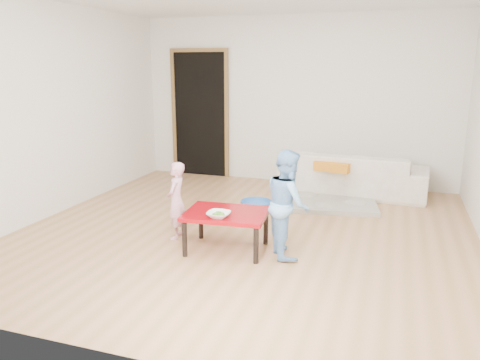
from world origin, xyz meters
The scene contains 13 objects.
floor centered at (0.00, 0.00, 0.00)m, with size 5.00×5.00×0.01m, color #A27745.
back_wall centered at (0.00, 2.50, 1.30)m, with size 5.00×0.02×2.60m, color silver.
left_wall centered at (-2.50, 0.00, 1.30)m, with size 0.02×5.00×2.60m, color silver.
doorway centered at (-1.60, 2.48, 1.02)m, with size 1.02×0.08×2.11m, color brown, non-canonical shape.
sofa centered at (0.99, 2.05, 0.30)m, with size 2.08×0.81×0.61m, color white.
cushion centered at (0.77, 1.78, 0.47)m, with size 0.50×0.44×0.13m, color orange.
red_table centered at (-0.01, -0.59, 0.20)m, with size 0.82×0.61×0.41m, color maroon, non-canonical shape.
bowl centered at (-0.03, -0.78, 0.44)m, with size 0.23×0.23×0.06m, color white.
broccoli centered at (-0.03, -0.78, 0.44)m, with size 0.12×0.12×0.06m, color #2D5919, non-canonical shape.
child_pink centered at (-0.65, -0.43, 0.42)m, with size 0.31×0.20×0.84m, color #D36080.
child_blue centered at (0.59, -0.50, 0.53)m, with size 0.52×0.40×1.06m, color #5C8ED6.
basin centered at (-0.11, 0.79, 0.06)m, with size 0.41×0.41×0.13m, color #306AB6.
blanket centered at (0.76, 1.39, 0.03)m, with size 1.22×1.02×0.06m, color #AFA89B, non-canonical shape.
Camera 1 is at (1.54, -4.80, 1.85)m, focal length 35.00 mm.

